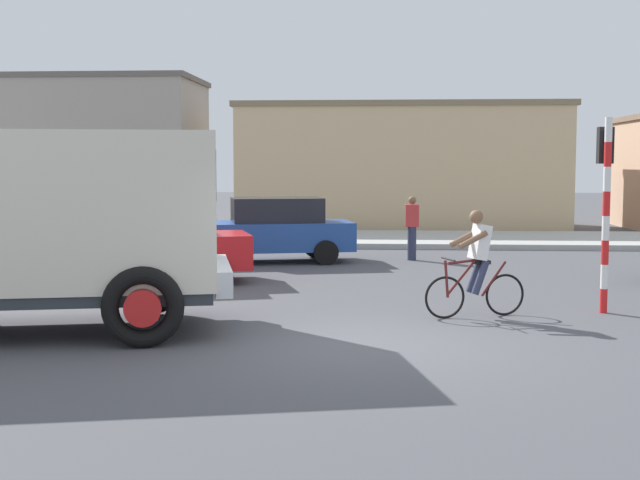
{
  "coord_description": "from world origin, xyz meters",
  "views": [
    {
      "loc": [
        0.28,
        -11.61,
        2.47
      ],
      "look_at": [
        -0.68,
        2.5,
        1.2
      ],
      "focal_mm": 48.57,
      "sensor_mm": 36.0,
      "label": 1
    }
  ],
  "objects_px": {
    "traffic_light_pole": "(606,187)",
    "car_red_near": "(148,244)",
    "truck_foreground": "(34,218)",
    "car_far_side": "(273,229)",
    "pedestrian_near_kerb": "(412,227)",
    "cyclist": "(476,264)"
  },
  "relations": [
    {
      "from": "traffic_light_pole",
      "to": "car_red_near",
      "type": "bearing_deg",
      "value": 161.09
    },
    {
      "from": "traffic_light_pole",
      "to": "car_far_side",
      "type": "height_order",
      "value": "traffic_light_pole"
    },
    {
      "from": "traffic_light_pole",
      "to": "car_far_side",
      "type": "relative_size",
      "value": 0.75
    },
    {
      "from": "truck_foreground",
      "to": "car_far_side",
      "type": "relative_size",
      "value": 1.36
    },
    {
      "from": "cyclist",
      "to": "pedestrian_near_kerb",
      "type": "bearing_deg",
      "value": 95.07
    },
    {
      "from": "car_far_side",
      "to": "pedestrian_near_kerb",
      "type": "relative_size",
      "value": 2.65
    },
    {
      "from": "truck_foreground",
      "to": "pedestrian_near_kerb",
      "type": "xyz_separation_m",
      "value": [
        5.79,
        9.8,
        -0.82
      ]
    },
    {
      "from": "cyclist",
      "to": "traffic_light_pole",
      "type": "height_order",
      "value": "traffic_light_pole"
    },
    {
      "from": "truck_foreground",
      "to": "traffic_light_pole",
      "type": "distance_m",
      "value": 8.98
    },
    {
      "from": "traffic_light_pole",
      "to": "pedestrian_near_kerb",
      "type": "distance_m",
      "value": 8.07
    },
    {
      "from": "car_far_side",
      "to": "pedestrian_near_kerb",
      "type": "height_order",
      "value": "pedestrian_near_kerb"
    },
    {
      "from": "traffic_light_pole",
      "to": "cyclist",
      "type": "bearing_deg",
      "value": -163.76
    },
    {
      "from": "traffic_light_pole",
      "to": "pedestrian_near_kerb",
      "type": "xyz_separation_m",
      "value": [
        -2.86,
        7.45,
        -1.22
      ]
    },
    {
      "from": "pedestrian_near_kerb",
      "to": "car_red_near",
      "type": "bearing_deg",
      "value": -140.51
    },
    {
      "from": "truck_foreground",
      "to": "car_red_near",
      "type": "relative_size",
      "value": 1.35
    },
    {
      "from": "car_red_near",
      "to": "pedestrian_near_kerb",
      "type": "xyz_separation_m",
      "value": [
        5.54,
        4.57,
        0.03
      ]
    },
    {
      "from": "traffic_light_pole",
      "to": "car_far_side",
      "type": "xyz_separation_m",
      "value": [
        -6.33,
        6.82,
        -1.25
      ]
    },
    {
      "from": "cyclist",
      "to": "traffic_light_pole",
      "type": "distance_m",
      "value": 2.54
    },
    {
      "from": "traffic_light_pole",
      "to": "car_red_near",
      "type": "height_order",
      "value": "traffic_light_pole"
    },
    {
      "from": "truck_foreground",
      "to": "car_far_side",
      "type": "height_order",
      "value": "truck_foreground"
    },
    {
      "from": "truck_foreground",
      "to": "car_red_near",
      "type": "xyz_separation_m",
      "value": [
        0.25,
        5.24,
        -0.85
      ]
    },
    {
      "from": "traffic_light_pole",
      "to": "car_far_side",
      "type": "bearing_deg",
      "value": 132.9
    }
  ]
}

